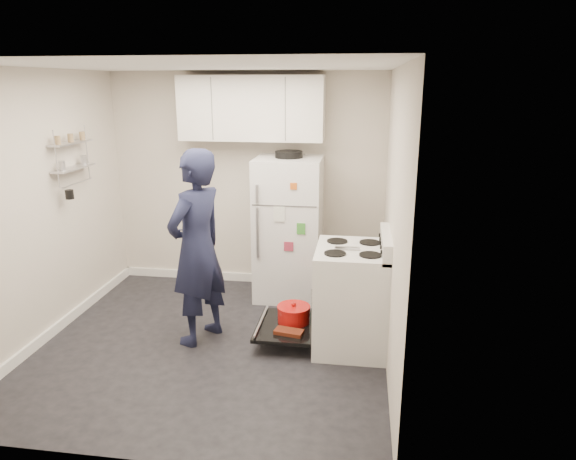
% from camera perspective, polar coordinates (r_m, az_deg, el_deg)
% --- Properties ---
extents(room, '(3.21, 3.21, 2.51)m').
position_cam_1_polar(room, '(4.61, -9.09, 1.27)').
color(room, black).
rests_on(room, ground).
extents(electric_range, '(0.66, 0.76, 1.10)m').
position_cam_1_polar(electric_range, '(4.77, 6.90, -7.55)').
color(electric_range, silver).
rests_on(electric_range, ground).
extents(open_oven_door, '(0.55, 0.72, 0.24)m').
position_cam_1_polar(open_oven_door, '(4.96, 0.23, -9.93)').
color(open_oven_door, black).
rests_on(open_oven_door, ground).
extents(refrigerator, '(0.72, 0.74, 1.66)m').
position_cam_1_polar(refrigerator, '(5.75, 0.08, 0.23)').
color(refrigerator, white).
rests_on(refrigerator, ground).
extents(upper_cabinets, '(1.60, 0.33, 0.70)m').
position_cam_1_polar(upper_cabinets, '(5.79, -4.08, 13.34)').
color(upper_cabinets, silver).
rests_on(upper_cabinets, room).
extents(wall_shelf_rack, '(0.14, 0.60, 0.61)m').
position_cam_1_polar(wall_shelf_rack, '(5.55, -22.87, 7.62)').
color(wall_shelf_rack, '#B2B2B7').
rests_on(wall_shelf_rack, room).
extents(person, '(0.67, 0.79, 1.82)m').
position_cam_1_polar(person, '(4.76, -10.09, -2.00)').
color(person, '#171A33').
rests_on(person, ground).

